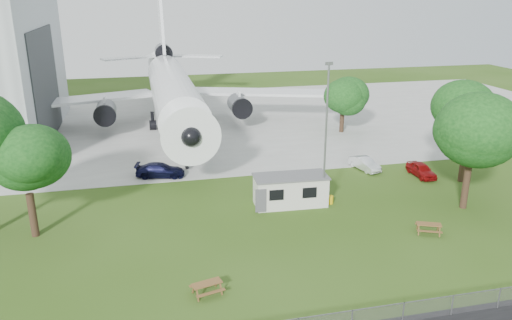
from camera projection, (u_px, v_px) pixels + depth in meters
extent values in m
plane|color=#425F21|center=(242.00, 253.00, 34.56)|extent=(160.00, 160.00, 0.00)
cube|color=#B7B7B2|center=(187.00, 122.00, 69.63)|extent=(120.00, 46.00, 0.03)
cube|color=#2D3033|center=(46.00, 85.00, 59.22)|extent=(0.16, 16.00, 12.96)
cylinder|color=white|center=(173.00, 92.00, 63.88)|extent=(5.40, 34.00, 5.40)
cone|color=white|center=(188.00, 129.00, 46.35)|extent=(5.40, 5.50, 5.40)
cone|color=white|center=(164.00, 64.00, 83.01)|extent=(4.86, 9.00, 4.86)
cube|color=white|center=(74.00, 100.00, 64.53)|extent=(21.36, 10.77, 0.36)
cube|color=white|center=(262.00, 92.00, 69.91)|extent=(21.36, 10.77, 0.36)
cube|color=white|center=(162.00, 28.00, 81.19)|extent=(0.46, 9.96, 12.17)
cylinder|color=#515459|center=(106.00, 112.00, 62.26)|extent=(2.50, 4.20, 2.50)
cylinder|color=#515459|center=(239.00, 105.00, 65.92)|extent=(2.50, 4.20, 2.50)
cylinder|color=#515459|center=(163.00, 52.00, 81.45)|extent=(2.60, 4.50, 2.60)
cylinder|color=black|center=(186.00, 157.00, 50.82)|extent=(0.36, 0.36, 2.40)
cylinder|color=black|center=(153.00, 121.00, 65.45)|extent=(0.44, 0.44, 2.40)
cylinder|color=black|center=(195.00, 118.00, 66.65)|extent=(0.44, 0.44, 2.40)
cube|color=beige|center=(290.00, 191.00, 42.15)|extent=(6.11, 2.78, 2.50)
cube|color=#59595B|center=(291.00, 176.00, 41.73)|extent=(6.32, 2.98, 0.12)
cylinder|color=gold|center=(330.00, 200.00, 42.61)|extent=(0.50, 0.50, 0.70)
cylinder|color=slate|center=(326.00, 139.00, 40.14)|extent=(0.16, 0.16, 12.00)
cylinder|color=#382619|center=(33.00, 215.00, 36.55)|extent=(0.56, 0.56, 3.36)
sphere|color=#286821|center=(24.00, 162.00, 35.24)|extent=(5.79, 5.79, 5.79)
cylinder|color=#382619|center=(466.00, 186.00, 41.31)|extent=(0.56, 0.56, 3.89)
sphere|color=#286821|center=(474.00, 131.00, 39.80)|extent=(7.63, 7.63, 7.63)
cylinder|color=#382619|center=(463.00, 162.00, 47.19)|extent=(0.56, 0.56, 3.85)
sphere|color=#286821|center=(470.00, 114.00, 45.69)|extent=(6.85, 6.85, 6.85)
cylinder|color=#382619|center=(342.00, 122.00, 64.20)|extent=(0.56, 0.56, 2.57)
sphere|color=#286821|center=(343.00, 98.00, 63.20)|extent=(5.49, 5.49, 5.49)
imported|color=maroon|center=(421.00, 170.00, 48.84)|extent=(1.58, 3.91, 1.33)
imported|color=white|center=(365.00, 164.00, 50.65)|extent=(2.22, 4.07, 1.27)
imported|color=black|center=(160.00, 170.00, 48.68)|extent=(5.01, 2.86, 1.37)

